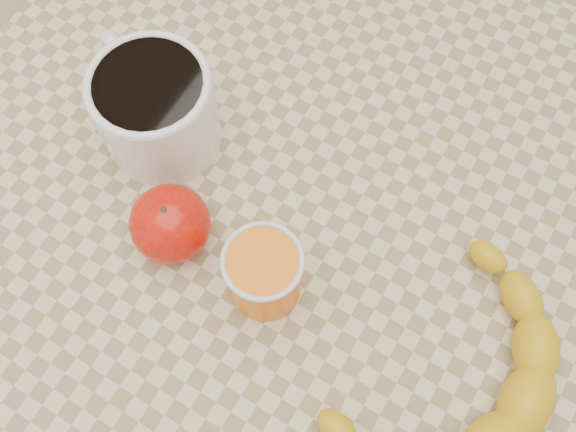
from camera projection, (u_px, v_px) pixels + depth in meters
The scene contains 6 objects.
ground at pixel (288, 356), 1.33m from camera, with size 3.00×3.00×0.00m, color tan.
table at pixel (288, 252), 0.71m from camera, with size 0.80×0.80×0.75m.
coffee_mug at pixel (154, 106), 0.62m from camera, with size 0.18×0.16×0.10m.
orange_juice_glass at pixel (264, 274), 0.57m from camera, with size 0.07×0.07×0.08m.
apple at pixel (170, 224), 0.60m from camera, with size 0.10×0.10×0.07m.
banana at pixel (451, 377), 0.56m from camera, with size 0.29×0.34×0.05m, color gold, non-canonical shape.
Camera 1 is at (0.12, -0.20, 1.34)m, focal length 40.00 mm.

